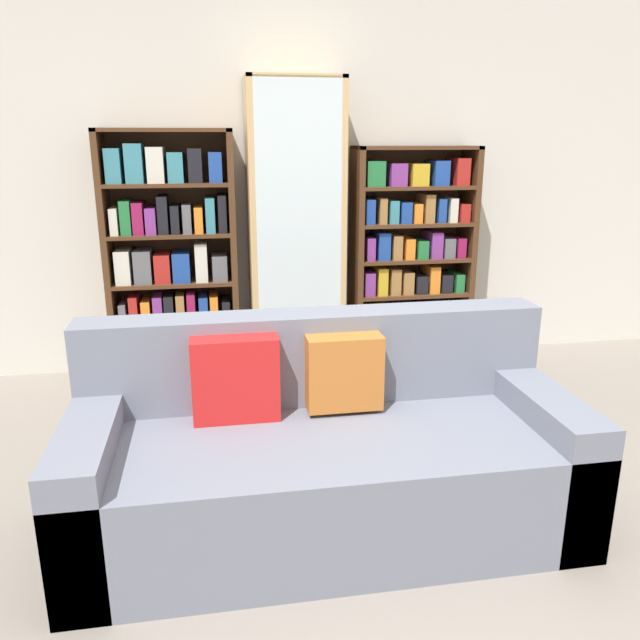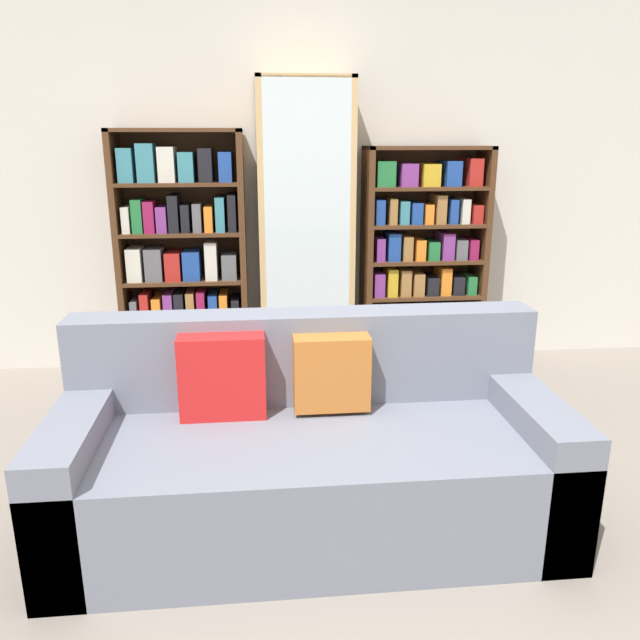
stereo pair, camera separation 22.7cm
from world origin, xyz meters
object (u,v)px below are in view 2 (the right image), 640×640
object	(u,v)px
couch	(310,457)
bookshelf_left	(183,260)
bookshelf_right	(422,264)
wine_bottle	(418,374)
display_cabinet	(305,232)

from	to	relation	value
couch	bookshelf_left	size ratio (longest dim) A/B	1.24
bookshelf_right	wine_bottle	bearing A→B (deg)	-104.83
couch	wine_bottle	xyz separation A→B (m)	(0.81, 1.29, -0.16)
bookshelf_left	display_cabinet	world-z (taller)	display_cabinet
couch	wine_bottle	distance (m)	1.53
couch	wine_bottle	bearing A→B (deg)	57.95
wine_bottle	bookshelf_left	bearing A→B (deg)	157.92
bookshelf_left	bookshelf_right	world-z (taller)	bookshelf_left
bookshelf_right	wine_bottle	world-z (taller)	bookshelf_right
bookshelf_left	bookshelf_right	size ratio (longest dim) A/B	1.07
couch	display_cabinet	size ratio (longest dim) A/B	1.04
display_cabinet	wine_bottle	distance (m)	1.22
display_cabinet	bookshelf_right	xyz separation A→B (m)	(0.83, 0.02, -0.24)
display_cabinet	bookshelf_right	bearing A→B (deg)	1.11
display_cabinet	wine_bottle	xyz separation A→B (m)	(0.67, -0.59, -0.83)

